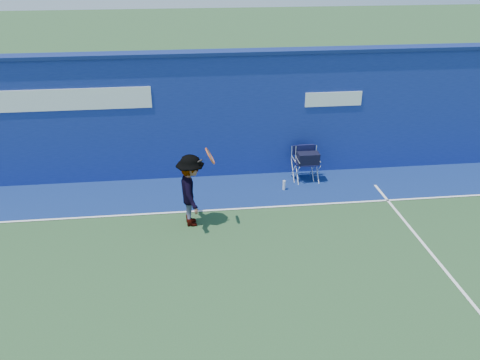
{
  "coord_description": "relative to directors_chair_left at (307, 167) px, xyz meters",
  "views": [
    {
      "loc": [
        -0.05,
        -6.59,
        5.39
      ],
      "look_at": [
        1.03,
        2.6,
        1.0
      ],
      "focal_mm": 38.0,
      "sensor_mm": 36.0,
      "label": 1
    }
  ],
  "objects": [
    {
      "name": "court_lines",
      "position": [
        -2.92,
        -3.88,
        -0.36
      ],
      "size": [
        24.0,
        12.0,
        0.01
      ],
      "color": "white",
      "rests_on": "out_of_bounds_strip"
    },
    {
      "name": "out_of_bounds_strip",
      "position": [
        -2.92,
        -0.38,
        -0.36
      ],
      "size": [
        24.0,
        1.8,
        0.01
      ],
      "primitive_type": "cube",
      "color": "navy",
      "rests_on": "ground"
    },
    {
      "name": "directors_chair_right",
      "position": [
        -0.09,
        0.13,
        -0.11
      ],
      "size": [
        0.49,
        0.44,
        0.81
      ],
      "color": "silver",
      "rests_on": "ground"
    },
    {
      "name": "stadium_wall",
      "position": [
        -2.92,
        0.72,
        1.18
      ],
      "size": [
        24.0,
        0.5,
        3.08
      ],
      "color": "navy",
      "rests_on": "ground"
    },
    {
      "name": "water_bottle",
      "position": [
        -0.66,
        -0.45,
        -0.25
      ],
      "size": [
        0.07,
        0.07,
        0.24
      ],
      "primitive_type": "cylinder",
      "color": "silver",
      "rests_on": "ground"
    },
    {
      "name": "ground",
      "position": [
        -2.92,
        -4.48,
        -0.37
      ],
      "size": [
        80.0,
        80.0,
        0.0
      ],
      "primitive_type": "plane",
      "color": "#274826",
      "rests_on": "ground"
    },
    {
      "name": "directors_chair_left",
      "position": [
        0.0,
        0.0,
        0.0
      ],
      "size": [
        0.51,
        0.47,
        0.86
      ],
      "color": "silver",
      "rests_on": "ground"
    },
    {
      "name": "tennis_player",
      "position": [
        -2.87,
        -1.78,
        0.41
      ],
      "size": [
        0.83,
        1.04,
        1.73
      ],
      "color": "#EA4738",
      "rests_on": "ground"
    }
  ]
}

